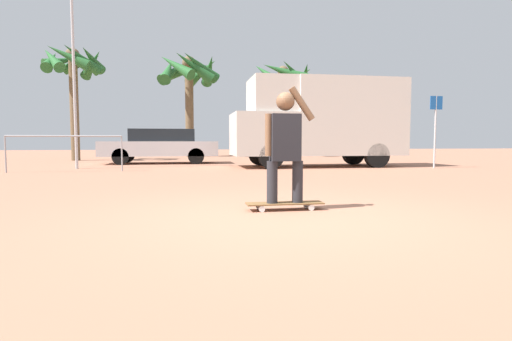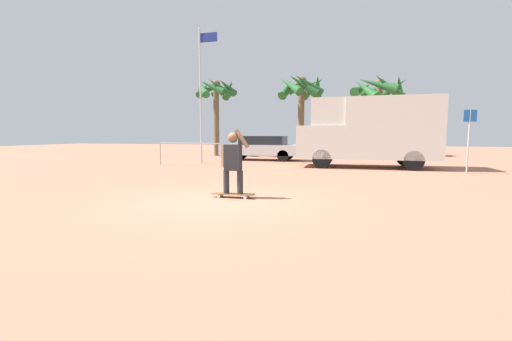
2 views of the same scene
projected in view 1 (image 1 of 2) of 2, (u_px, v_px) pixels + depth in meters
The scene contains 11 objects.
ground_plane at pixel (286, 217), 4.70m from camera, with size 80.00×80.00×0.00m, color #A36B51.
skateboard at pixel (285, 204), 5.20m from camera, with size 1.01×0.25×0.10m.
person_skateboarder at pixel (285, 141), 5.14m from camera, with size 0.66×0.24×1.51m.
camper_van at pixel (320, 120), 14.12m from camera, with size 5.94×2.21×3.06m.
parked_car_silver at pixel (161, 145), 16.20m from camera, with size 4.59×1.86×1.39m.
palm_tree_near_van at pixel (284, 80), 23.82m from camera, with size 4.18×4.11×5.66m.
palm_tree_center_background at pixel (189, 74), 23.23m from camera, with size 3.84×3.89×6.01m.
palm_tree_far_left at pixel (73, 67), 18.37m from camera, with size 2.98×2.99×5.29m.
flagpole at pixel (75, 51), 12.80m from camera, with size 1.00×0.12×6.76m.
street_sign at pixel (435, 122), 13.23m from camera, with size 0.44×0.06×2.39m.
plaza_railing_segment at pixel (65, 142), 11.63m from camera, with size 3.23×0.05×1.08m.
Camera 1 is at (-1.16, -4.51, 0.89)m, focal length 28.00 mm.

